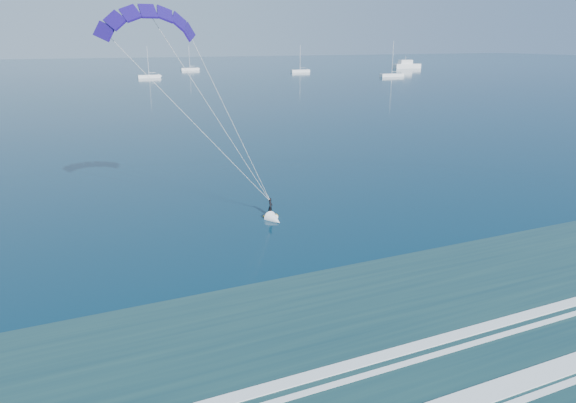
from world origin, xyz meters
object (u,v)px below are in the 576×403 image
(kitesurfer_rig, at_px, (218,120))
(sailboat_2, at_px, (149,76))
(sailboat_3, at_px, (190,69))
(motor_yacht, at_px, (406,65))
(sailboat_4, at_px, (300,71))
(sailboat_5, at_px, (392,75))

(kitesurfer_rig, relative_size, sailboat_2, 1.45)
(sailboat_3, bearing_deg, kitesurfer_rig, -102.86)
(motor_yacht, relative_size, sailboat_4, 1.27)
(sailboat_4, bearing_deg, sailboat_3, 139.77)
(sailboat_2, xyz_separation_m, sailboat_5, (90.66, -31.67, 0.01))
(motor_yacht, xyz_separation_m, sailboat_2, (-134.29, -18.21, -0.98))
(sailboat_3, bearing_deg, sailboat_2, -120.84)
(sailboat_2, xyz_separation_m, sailboat_4, (69.02, 9.10, 0.00))
(sailboat_5, bearing_deg, motor_yacht, 48.82)
(sailboat_3, relative_size, sailboat_4, 0.98)
(kitesurfer_rig, xyz_separation_m, motor_yacht, (157.32, 191.45, -7.07))
(kitesurfer_rig, distance_m, sailboat_2, 174.95)
(kitesurfer_rig, distance_m, sailboat_4, 204.42)
(motor_yacht, xyz_separation_m, sailboat_5, (-43.63, -49.87, -0.97))
(sailboat_2, distance_m, sailboat_4, 69.62)
(sailboat_5, bearing_deg, kitesurfer_rig, -128.77)
(kitesurfer_rig, distance_m, sailboat_5, 181.75)
(sailboat_4, bearing_deg, kitesurfer_rig, -116.79)
(motor_yacht, distance_m, sailboat_5, 66.27)
(motor_yacht, relative_size, sailboat_2, 1.29)
(sailboat_2, bearing_deg, sailboat_4, 7.51)
(motor_yacht, relative_size, sailboat_5, 1.11)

